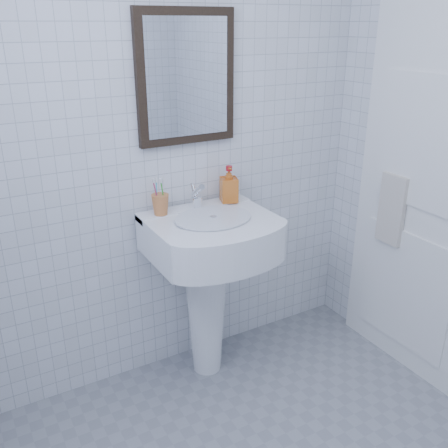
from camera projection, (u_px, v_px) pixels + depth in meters
wall_back at (170, 142)px, 2.43m from camera, size 2.20×0.02×2.50m
washbasin at (208, 269)px, 2.54m from camera, size 0.61×0.44×0.93m
faucet at (197, 198)px, 2.49m from camera, size 0.06×0.12×0.14m
toothbrush_cup at (160, 205)px, 2.41m from camera, size 0.10×0.10×0.10m
soap_dispenser at (229, 184)px, 2.57m from camera, size 0.11×0.11×0.19m
wall_mirror at (186, 78)px, 2.35m from camera, size 0.50×0.04×0.62m
bathroom_door at (422, 192)px, 2.50m from camera, size 0.04×0.80×2.00m
towel_ring at (399, 177)px, 2.59m from camera, size 0.01×0.18×0.18m
hand_towel at (392, 210)px, 2.64m from camera, size 0.03×0.16×0.38m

